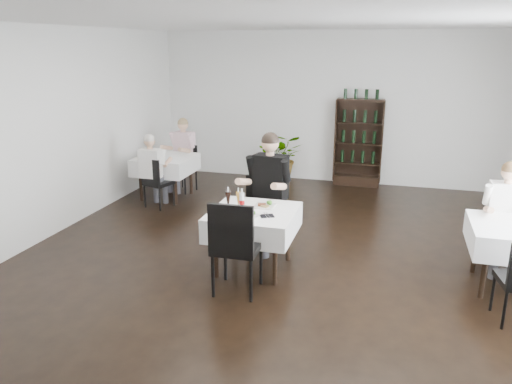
# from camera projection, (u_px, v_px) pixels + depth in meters

# --- Properties ---
(room_shell) EXTENTS (9.00, 9.00, 9.00)m
(room_shell) POSITION_uv_depth(u_px,v_px,m) (278.00, 154.00, 5.82)
(room_shell) COLOR black
(room_shell) RESTS_ON ground
(wine_shelf) EXTENTS (0.90, 0.28, 1.75)m
(wine_shelf) POSITION_uv_depth(u_px,v_px,m) (358.00, 144.00, 9.83)
(wine_shelf) COLOR black
(wine_shelf) RESTS_ON ground
(main_table) EXTENTS (1.03, 1.03, 0.77)m
(main_table) POSITION_uv_depth(u_px,v_px,m) (254.00, 222.00, 6.15)
(main_table) COLOR black
(main_table) RESTS_ON ground
(left_table) EXTENTS (0.98, 0.98, 0.77)m
(left_table) POSITION_uv_depth(u_px,v_px,m) (166.00, 165.00, 9.09)
(left_table) COLOR black
(left_table) RESTS_ON ground
(potted_tree) EXTENTS (1.01, 0.91, 1.00)m
(potted_tree) POSITION_uv_depth(u_px,v_px,m) (282.00, 157.00, 10.22)
(potted_tree) COLOR #295B1F
(potted_tree) RESTS_ON ground
(main_chair_far) EXTENTS (0.55, 0.55, 0.99)m
(main_chair_far) POSITION_uv_depth(u_px,v_px,m) (262.00, 207.00, 6.90)
(main_chair_far) COLOR black
(main_chair_far) RESTS_ON ground
(main_chair_near) EXTENTS (0.51, 0.52, 1.11)m
(main_chair_near) POSITION_uv_depth(u_px,v_px,m) (235.00, 242.00, 5.50)
(main_chair_near) COLOR black
(main_chair_near) RESTS_ON ground
(left_chair_far) EXTENTS (0.49, 0.50, 0.88)m
(left_chair_far) POSITION_uv_depth(u_px,v_px,m) (185.00, 165.00, 9.59)
(left_chair_far) COLOR black
(left_chair_far) RESTS_ON ground
(left_chair_near) EXTENTS (0.51, 0.51, 0.89)m
(left_chair_near) POSITION_uv_depth(u_px,v_px,m) (155.00, 179.00, 8.53)
(left_chair_near) COLOR black
(left_chair_near) RESTS_ON ground
(right_chair_far) EXTENTS (0.59, 0.59, 0.99)m
(right_chair_far) POSITION_uv_depth(u_px,v_px,m) (505.00, 221.00, 6.35)
(right_chair_far) COLOR black
(right_chair_far) RESTS_ON ground
(diner_main) EXTENTS (0.66, 0.68, 1.61)m
(diner_main) POSITION_uv_depth(u_px,v_px,m) (267.00, 183.00, 6.71)
(diner_main) COLOR #44454D
(diner_main) RESTS_ON ground
(diner_left_far) EXTENTS (0.59, 0.63, 1.39)m
(diner_left_far) POSITION_uv_depth(u_px,v_px,m) (182.00, 149.00, 9.52)
(diner_left_far) COLOR #44454D
(diner_left_far) RESTS_ON ground
(diner_left_near) EXTENTS (0.49, 0.49, 1.29)m
(diner_left_near) POSITION_uv_depth(u_px,v_px,m) (153.00, 165.00, 8.50)
(diner_left_near) COLOR #44454D
(diner_left_near) RESTS_ON ground
(diner_right_far) EXTENTS (0.52, 0.51, 1.39)m
(diner_right_far) POSITION_uv_depth(u_px,v_px,m) (506.00, 209.00, 6.05)
(diner_right_far) COLOR #44454D
(diner_right_far) RESTS_ON ground
(plate_far) EXTENTS (0.25, 0.25, 0.08)m
(plate_far) POSITION_uv_depth(u_px,v_px,m) (265.00, 205.00, 6.25)
(plate_far) COLOR white
(plate_far) RESTS_ON main_table
(plate_near) EXTENTS (0.25, 0.25, 0.07)m
(plate_near) POSITION_uv_depth(u_px,v_px,m) (249.00, 215.00, 5.89)
(plate_near) COLOR white
(plate_near) RESTS_ON main_table
(pilsner_dark) EXTENTS (0.07, 0.07, 0.30)m
(pilsner_dark) POSITION_uv_depth(u_px,v_px,m) (228.00, 201.00, 6.09)
(pilsner_dark) COLOR black
(pilsner_dark) RESTS_ON main_table
(pilsner_lager) EXTENTS (0.06, 0.06, 0.26)m
(pilsner_lager) POSITION_uv_depth(u_px,v_px,m) (238.00, 200.00, 6.19)
(pilsner_lager) COLOR gold
(pilsner_lager) RESTS_ON main_table
(coke_bottle) EXTENTS (0.07, 0.07, 0.26)m
(coke_bottle) POSITION_uv_depth(u_px,v_px,m) (242.00, 201.00, 6.14)
(coke_bottle) COLOR silver
(coke_bottle) RESTS_ON main_table
(napkin_cutlery) EXTENTS (0.20, 0.19, 0.02)m
(napkin_cutlery) POSITION_uv_depth(u_px,v_px,m) (267.00, 216.00, 5.91)
(napkin_cutlery) COLOR black
(napkin_cutlery) RESTS_ON main_table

